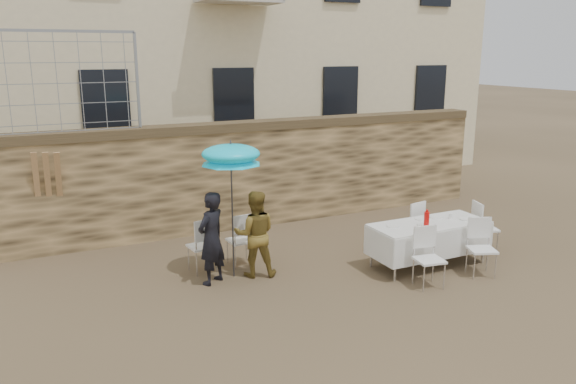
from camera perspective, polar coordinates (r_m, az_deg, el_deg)
name	(u,v)px	position (r m, az deg, el deg)	size (l,w,h in m)	color
ground	(332,333)	(7.75, 4.50, -14.06)	(80.00, 80.00, 0.00)	brown
stone_wall	(212,178)	(11.71, -7.71, 1.37)	(13.00, 0.50, 2.20)	olive
chain_link_fence	(45,84)	(10.91, -23.45, 10.06)	(3.20, 0.06, 1.80)	gray
man_suit	(211,238)	(9.05, -7.79, -4.68)	(0.55, 0.36, 1.52)	black
woman_dress	(255,234)	(9.30, -3.38, -4.27)	(0.71, 0.55, 1.45)	olive
umbrella	(231,158)	(8.95, -5.82, 3.46)	(0.97, 0.97, 2.13)	#3F3F44
couple_chair_left	(202,245)	(9.63, -8.75, -5.30)	(0.48, 0.48, 0.96)	white
couple_chair_right	(241,239)	(9.84, -4.85, -4.75)	(0.48, 0.48, 0.96)	white
banquet_table	(430,225)	(10.02, 14.19, -3.30)	(2.10, 0.85, 0.78)	silver
soda_bottle	(427,219)	(9.74, 13.90, -2.71)	(0.09, 0.09, 0.26)	red
table_chair_front_left	(429,258)	(9.19, 14.17, -6.54)	(0.48, 0.48, 0.96)	white
table_chair_front_right	(482,248)	(9.90, 19.11, -5.40)	(0.48, 0.48, 0.96)	white
table_chair_back	(409,225)	(10.81, 12.24, -3.31)	(0.48, 0.48, 0.96)	white
table_chair_side	(485,227)	(11.08, 19.39, -3.37)	(0.48, 0.48, 0.96)	white
wood_planks	(57,202)	(11.02, -22.43, -0.92)	(0.70, 0.20, 2.00)	#A37749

